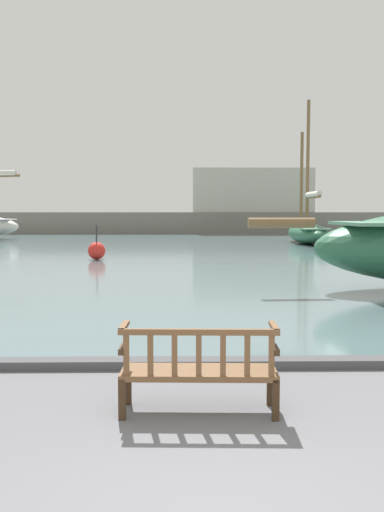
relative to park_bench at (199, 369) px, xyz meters
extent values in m
cube|color=slate|center=(0.12, 41.86, -0.43)|extent=(100.00, 80.00, 0.08)
cube|color=#4C4C50|center=(0.12, 1.71, -0.41)|extent=(40.00, 0.30, 0.12)
cube|color=#3D2A19|center=(-0.76, 0.29, -0.26)|extent=(0.07, 0.07, 0.42)
cube|color=#3D2A19|center=(0.77, 0.24, -0.26)|extent=(0.07, 0.07, 0.42)
cube|color=#3D2A19|center=(-0.77, -0.16, -0.26)|extent=(0.07, 0.07, 0.42)
cube|color=#3D2A19|center=(0.76, -0.21, -0.26)|extent=(0.07, 0.07, 0.42)
cube|color=brown|center=(0.00, 0.04, -0.05)|extent=(1.62, 0.57, 0.06)
cube|color=brown|center=(-0.01, -0.18, 0.42)|extent=(1.60, 0.10, 0.06)
cube|color=brown|center=(-0.73, -0.16, 0.19)|extent=(0.06, 0.04, 0.41)
cube|color=brown|center=(-0.49, -0.17, 0.19)|extent=(0.06, 0.04, 0.41)
cube|color=brown|center=(-0.25, -0.18, 0.19)|extent=(0.06, 0.04, 0.41)
cube|color=brown|center=(-0.01, -0.18, 0.19)|extent=(0.06, 0.04, 0.41)
cube|color=brown|center=(0.23, -0.19, 0.19)|extent=(0.06, 0.04, 0.41)
cube|color=brown|center=(0.47, -0.20, 0.19)|extent=(0.06, 0.04, 0.41)
cube|color=brown|center=(0.71, -0.21, 0.19)|extent=(0.06, 0.04, 0.41)
cube|color=#3D2A19|center=(-0.77, -0.03, 0.22)|extent=(0.07, 0.30, 0.06)
cube|color=brown|center=(-0.77, 0.06, 0.43)|extent=(0.08, 0.47, 0.04)
cube|color=#3D2A19|center=(0.77, -0.08, 0.22)|extent=(0.07, 0.30, 0.06)
cube|color=brown|center=(0.77, 0.01, 0.43)|extent=(0.08, 0.47, 0.04)
ellipsoid|color=#2D6647|center=(7.46, 28.97, 0.22)|extent=(2.10, 6.87, 1.23)
cube|color=#5B9375|center=(7.46, 28.97, 0.56)|extent=(1.59, 6.04, 0.08)
cylinder|color=brown|center=(7.46, 29.14, 4.44)|extent=(0.20, 0.20, 7.67)
cylinder|color=brown|center=(7.44, 27.44, 2.40)|extent=(0.21, 3.41, 0.16)
cylinder|color=silver|center=(7.44, 27.44, 2.56)|extent=(0.36, 3.07, 0.32)
cylinder|color=brown|center=(7.49, 31.02, 3.61)|extent=(0.20, 0.20, 6.01)
cylinder|color=brown|center=(2.24, 8.11, 1.32)|extent=(1.64, 0.33, 0.25)
sphere|color=red|center=(-3.69, 17.63, -0.03)|extent=(0.72, 0.72, 0.72)
cylinder|color=#2D2D33|center=(-3.69, 17.63, 0.68)|extent=(0.06, 0.06, 0.70)
cube|color=slate|center=(0.12, 44.00, 0.50)|extent=(57.13, 2.40, 1.94)
cube|color=#B7B2A3|center=(5.95, 44.00, 3.36)|extent=(10.44, 2.00, 3.79)
camera|label=1|loc=(-0.16, -5.72, 1.62)|focal=40.00mm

